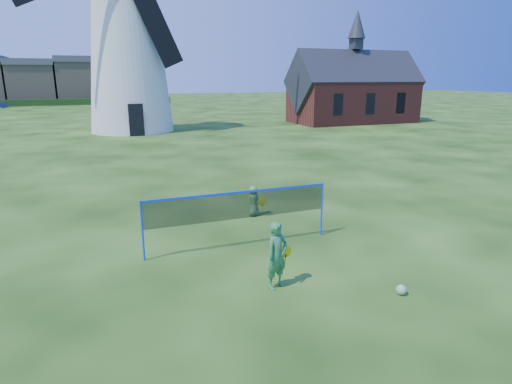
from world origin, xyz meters
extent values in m
plane|color=black|center=(0.00, 0.00, 0.00)|extent=(220.00, 220.00, 0.00)
cube|color=black|center=(-0.60, 24.36, 1.23)|extent=(1.12, 0.13, 2.45)
cube|color=black|center=(-0.60, 25.04, 5.58)|extent=(0.78, 0.13, 1.00)
cube|color=black|center=(-0.60, 25.58, 9.14)|extent=(0.67, 0.13, 0.89)
cube|color=black|center=(1.11, 25.03, 8.94)|extent=(4.51, 0.11, 7.79)
cube|color=maroon|center=(20.71, 27.38, 1.99)|extent=(11.91, 5.96, 3.97)
cube|color=#2D3035|center=(20.71, 27.38, 3.97)|extent=(12.51, 6.07, 6.07)
cube|color=#2D3035|center=(20.71, 27.38, 7.50)|extent=(0.99, 0.99, 0.99)
cone|color=#2D3035|center=(20.71, 27.38, 9.29)|extent=(1.69, 1.69, 2.58)
cube|color=black|center=(17.24, 24.45, 1.99)|extent=(0.99, 0.10, 1.99)
cube|color=black|center=(20.71, 24.45, 1.99)|extent=(0.99, 0.10, 1.99)
cube|color=black|center=(24.19, 24.45, 1.99)|extent=(0.99, 0.10, 1.99)
cylinder|color=blue|center=(-2.77, 0.54, 0.78)|extent=(0.05, 0.05, 1.55)
cylinder|color=blue|center=(2.23, 0.54, 0.78)|extent=(0.05, 0.05, 1.55)
cube|color=black|center=(-0.27, 0.54, 1.15)|extent=(5.00, 0.01, 0.70)
cube|color=blue|center=(-0.27, 0.54, 1.52)|extent=(5.00, 0.02, 0.06)
imported|color=#327E45|center=(-0.23, -1.91, 0.74)|extent=(0.63, 0.53, 1.49)
cylinder|color=#D9DB0B|center=(0.05, -1.73, 0.72)|extent=(0.28, 0.02, 0.28)
cube|color=#D9DB0B|center=(0.05, -1.73, 0.55)|extent=(0.03, 0.02, 0.20)
imported|color=#589347|center=(1.02, 2.88, 0.51)|extent=(0.58, 0.47, 1.02)
cylinder|color=#D9DB0B|center=(1.24, 2.66, 0.52)|extent=(0.28, 0.02, 0.28)
cube|color=#D9DB0B|center=(1.24, 2.66, 0.35)|extent=(0.03, 0.02, 0.20)
sphere|color=green|center=(2.10, -3.14, 0.11)|extent=(0.22, 0.22, 0.22)
cube|color=#988565|center=(-12.62, 72.00, 3.12)|extent=(7.01, 8.00, 6.24)
cube|color=#4C4C54|center=(-12.62, 72.00, 6.74)|extent=(7.31, 8.40, 1.00)
cube|color=#988565|center=(-5.67, 72.00, 3.38)|extent=(6.30, 8.00, 6.75)
cube|color=#4C4C54|center=(-5.67, 72.00, 7.25)|extent=(6.60, 8.40, 1.00)
cube|color=#988565|center=(0.89, 72.00, 3.67)|extent=(6.23, 8.00, 7.34)
cube|color=#4C4C54|center=(0.89, 72.00, 7.84)|extent=(6.53, 8.40, 1.00)
camera|label=1|loc=(-3.62, -9.60, 4.44)|focal=29.75mm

